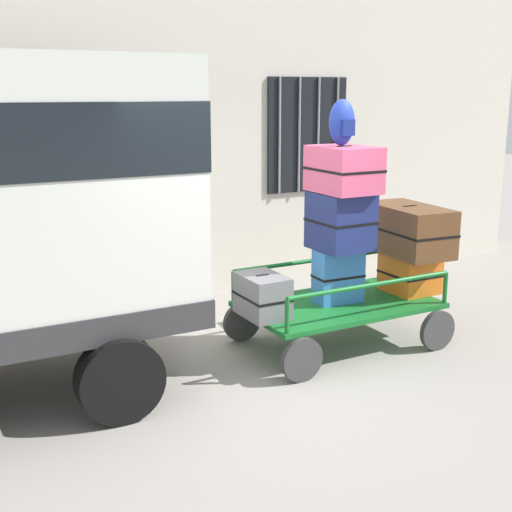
{
  "coord_description": "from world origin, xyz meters",
  "views": [
    {
      "loc": [
        -2.77,
        -5.26,
        2.58
      ],
      "look_at": [
        0.18,
        0.17,
        1.07
      ],
      "focal_mm": 47.64,
      "sensor_mm": 36.0,
      "label": 1
    }
  ],
  "objects_px": {
    "suitcase_left_bottom": "(262,296)",
    "suitcase_midleft_middle": "(341,221)",
    "luggage_cart": "(338,310)",
    "suitcase_center_bottom": "(410,273)",
    "suitcase_center_middle": "(408,230)",
    "backpack": "(342,123)",
    "suitcase_midleft_bottom": "(338,276)",
    "suitcase_midleft_top": "(344,169)"
  },
  "relations": [
    {
      "from": "suitcase_center_bottom",
      "to": "backpack",
      "type": "height_order",
      "value": "backpack"
    },
    {
      "from": "luggage_cart",
      "to": "suitcase_left_bottom",
      "type": "relative_size",
      "value": 3.67
    },
    {
      "from": "suitcase_midleft_middle",
      "to": "suitcase_center_bottom",
      "type": "relative_size",
      "value": 1.1
    },
    {
      "from": "suitcase_midleft_middle",
      "to": "suitcase_center_middle",
      "type": "height_order",
      "value": "suitcase_midleft_middle"
    },
    {
      "from": "suitcase_left_bottom",
      "to": "suitcase_midleft_top",
      "type": "height_order",
      "value": "suitcase_midleft_top"
    },
    {
      "from": "luggage_cart",
      "to": "suitcase_midleft_middle",
      "type": "relative_size",
      "value": 3.52
    },
    {
      "from": "suitcase_left_bottom",
      "to": "suitcase_midleft_middle",
      "type": "height_order",
      "value": "suitcase_midleft_middle"
    },
    {
      "from": "suitcase_midleft_middle",
      "to": "suitcase_midleft_top",
      "type": "height_order",
      "value": "suitcase_midleft_top"
    },
    {
      "from": "suitcase_midleft_top",
      "to": "suitcase_center_middle",
      "type": "relative_size",
      "value": 0.65
    },
    {
      "from": "suitcase_left_bottom",
      "to": "suitcase_center_middle",
      "type": "height_order",
      "value": "suitcase_center_middle"
    },
    {
      "from": "suitcase_midleft_middle",
      "to": "suitcase_center_bottom",
      "type": "bearing_deg",
      "value": -2.96
    },
    {
      "from": "suitcase_center_bottom",
      "to": "backpack",
      "type": "bearing_deg",
      "value": 179.0
    },
    {
      "from": "suitcase_left_bottom",
      "to": "suitcase_midleft_top",
      "type": "relative_size",
      "value": 0.82
    },
    {
      "from": "suitcase_midleft_bottom",
      "to": "suitcase_center_bottom",
      "type": "relative_size",
      "value": 1.07
    },
    {
      "from": "suitcase_midleft_top",
      "to": "suitcase_center_middle",
      "type": "bearing_deg",
      "value": 2.49
    },
    {
      "from": "suitcase_midleft_bottom",
      "to": "suitcase_midleft_middle",
      "type": "distance_m",
      "value": 0.57
    },
    {
      "from": "suitcase_left_bottom",
      "to": "suitcase_midleft_bottom",
      "type": "distance_m",
      "value": 0.9
    },
    {
      "from": "luggage_cart",
      "to": "suitcase_left_bottom",
      "type": "bearing_deg",
      "value": -179.68
    },
    {
      "from": "luggage_cart",
      "to": "backpack",
      "type": "xyz_separation_m",
      "value": [
        -0.04,
        -0.02,
        1.9
      ]
    },
    {
      "from": "suitcase_midleft_bottom",
      "to": "suitcase_midleft_middle",
      "type": "height_order",
      "value": "suitcase_midleft_middle"
    },
    {
      "from": "suitcase_center_bottom",
      "to": "suitcase_center_middle",
      "type": "height_order",
      "value": "suitcase_center_middle"
    },
    {
      "from": "suitcase_midleft_top",
      "to": "suitcase_center_bottom",
      "type": "bearing_deg",
      "value": -1.39
    },
    {
      "from": "suitcase_midleft_bottom",
      "to": "suitcase_midleft_top",
      "type": "xyz_separation_m",
      "value": [
        -0.0,
        -0.04,
        1.09
      ]
    },
    {
      "from": "suitcase_midleft_middle",
      "to": "suitcase_midleft_bottom",
      "type": "bearing_deg",
      "value": 90.0
    },
    {
      "from": "luggage_cart",
      "to": "suitcase_midleft_middle",
      "type": "xyz_separation_m",
      "value": [
        0.0,
        0.01,
        0.93
      ]
    },
    {
      "from": "backpack",
      "to": "suitcase_center_middle",
      "type": "bearing_deg",
      "value": 2.72
    },
    {
      "from": "luggage_cart",
      "to": "suitcase_midleft_bottom",
      "type": "height_order",
      "value": "suitcase_midleft_bottom"
    },
    {
      "from": "luggage_cart",
      "to": "suitcase_center_bottom",
      "type": "distance_m",
      "value": 0.95
    },
    {
      "from": "luggage_cart",
      "to": "suitcase_center_middle",
      "type": "xyz_separation_m",
      "value": [
        0.9,
        0.02,
        0.76
      ]
    },
    {
      "from": "luggage_cart",
      "to": "suitcase_center_bottom",
      "type": "bearing_deg",
      "value": -2.5
    },
    {
      "from": "suitcase_left_bottom",
      "to": "backpack",
      "type": "xyz_separation_m",
      "value": [
        0.86,
        -0.02,
        1.61
      ]
    },
    {
      "from": "suitcase_midleft_top",
      "to": "suitcase_center_bottom",
      "type": "distance_m",
      "value": 1.47
    },
    {
      "from": "suitcase_center_middle",
      "to": "backpack",
      "type": "height_order",
      "value": "backpack"
    },
    {
      "from": "suitcase_midleft_middle",
      "to": "suitcase_midleft_top",
      "type": "bearing_deg",
      "value": -90.0
    },
    {
      "from": "luggage_cart",
      "to": "suitcase_midleft_top",
      "type": "relative_size",
      "value": 3.0
    },
    {
      "from": "suitcase_center_bottom",
      "to": "backpack",
      "type": "relative_size",
      "value": 1.2
    },
    {
      "from": "suitcase_midleft_middle",
      "to": "suitcase_center_bottom",
      "type": "xyz_separation_m",
      "value": [
        0.9,
        -0.05,
        -0.64
      ]
    },
    {
      "from": "backpack",
      "to": "luggage_cart",
      "type": "bearing_deg",
      "value": 30.83
    },
    {
      "from": "suitcase_midleft_bottom",
      "to": "suitcase_center_bottom",
      "type": "distance_m",
      "value": 0.9
    },
    {
      "from": "suitcase_midleft_middle",
      "to": "backpack",
      "type": "height_order",
      "value": "backpack"
    },
    {
      "from": "suitcase_midleft_bottom",
      "to": "backpack",
      "type": "bearing_deg",
      "value": -131.16
    },
    {
      "from": "suitcase_center_bottom",
      "to": "suitcase_midleft_bottom",
      "type": "bearing_deg",
      "value": 176.18
    }
  ]
}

